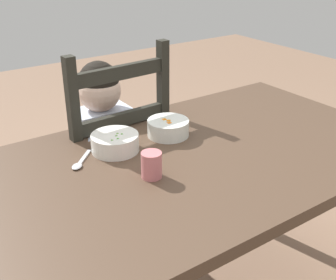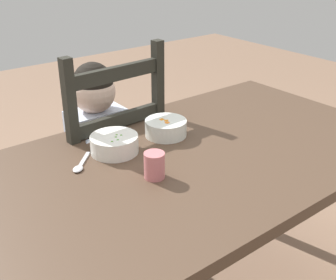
{
  "view_description": "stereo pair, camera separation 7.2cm",
  "coord_description": "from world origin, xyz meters",
  "px_view_note": "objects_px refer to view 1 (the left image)",
  "views": [
    {
      "loc": [
        -0.73,
        -0.98,
        1.41
      ],
      "look_at": [
        -0.02,
        0.05,
        0.81
      ],
      "focal_mm": 45.82,
      "sensor_mm": 36.0,
      "label": 1
    },
    {
      "loc": [
        -0.79,
        -0.93,
        1.41
      ],
      "look_at": [
        -0.02,
        0.05,
        0.81
      ],
      "focal_mm": 45.82,
      "sensor_mm": 36.0,
      "label": 2
    }
  ],
  "objects_px": {
    "child_figure": "(106,142)",
    "spoon": "(79,163)",
    "dining_chair": "(109,174)",
    "bowl_of_peas": "(115,142)",
    "drinking_cup": "(152,165)",
    "dining_table": "(183,184)",
    "bowl_of_carrots": "(168,127)"
  },
  "relations": [
    {
      "from": "child_figure",
      "to": "spoon",
      "type": "xyz_separation_m",
      "value": [
        -0.25,
        -0.31,
        0.12
      ]
    },
    {
      "from": "dining_chair",
      "to": "bowl_of_peas",
      "type": "relative_size",
      "value": 6.7
    },
    {
      "from": "drinking_cup",
      "to": "child_figure",
      "type": "bearing_deg",
      "value": 78.83
    },
    {
      "from": "dining_chair",
      "to": "child_figure",
      "type": "bearing_deg",
      "value": -137.79
    },
    {
      "from": "bowl_of_peas",
      "to": "drinking_cup",
      "type": "relative_size",
      "value": 1.97
    },
    {
      "from": "dining_table",
      "to": "bowl_of_peas",
      "type": "relative_size",
      "value": 9.89
    },
    {
      "from": "child_figure",
      "to": "spoon",
      "type": "relative_size",
      "value": 8.66
    },
    {
      "from": "child_figure",
      "to": "bowl_of_carrots",
      "type": "height_order",
      "value": "child_figure"
    },
    {
      "from": "dining_chair",
      "to": "spoon",
      "type": "distance_m",
      "value": 0.49
    },
    {
      "from": "dining_table",
      "to": "spoon",
      "type": "bearing_deg",
      "value": 153.36
    },
    {
      "from": "dining_chair",
      "to": "spoon",
      "type": "bearing_deg",
      "value": -128.16
    },
    {
      "from": "dining_chair",
      "to": "child_figure",
      "type": "distance_m",
      "value": 0.15
    },
    {
      "from": "dining_chair",
      "to": "bowl_of_carrots",
      "type": "bearing_deg",
      "value": -70.58
    },
    {
      "from": "drinking_cup",
      "to": "bowl_of_carrots",
      "type": "bearing_deg",
      "value": 45.84
    },
    {
      "from": "bowl_of_peas",
      "to": "drinking_cup",
      "type": "xyz_separation_m",
      "value": [
        0.01,
        -0.21,
        0.01
      ]
    },
    {
      "from": "dining_table",
      "to": "dining_chair",
      "type": "height_order",
      "value": "dining_chair"
    },
    {
      "from": "dining_chair",
      "to": "dining_table",
      "type": "bearing_deg",
      "value": -84.34
    },
    {
      "from": "dining_table",
      "to": "child_figure",
      "type": "relative_size",
      "value": 1.6
    },
    {
      "from": "child_figure",
      "to": "bowl_of_peas",
      "type": "distance_m",
      "value": 0.34
    },
    {
      "from": "bowl_of_peas",
      "to": "drinking_cup",
      "type": "bearing_deg",
      "value": -88.07
    },
    {
      "from": "bowl_of_carrots",
      "to": "spoon",
      "type": "bearing_deg",
      "value": -176.55
    },
    {
      "from": "child_figure",
      "to": "bowl_of_carrots",
      "type": "bearing_deg",
      "value": -69.92
    },
    {
      "from": "dining_table",
      "to": "spoon",
      "type": "height_order",
      "value": "spoon"
    },
    {
      "from": "dining_chair",
      "to": "drinking_cup",
      "type": "relative_size",
      "value": 13.2
    },
    {
      "from": "spoon",
      "to": "drinking_cup",
      "type": "xyz_separation_m",
      "value": [
        0.15,
        -0.19,
        0.04
      ]
    },
    {
      "from": "bowl_of_peas",
      "to": "dining_table",
      "type": "bearing_deg",
      "value": -47.33
    },
    {
      "from": "child_figure",
      "to": "drinking_cup",
      "type": "relative_size",
      "value": 12.17
    },
    {
      "from": "bowl_of_peas",
      "to": "bowl_of_carrots",
      "type": "distance_m",
      "value": 0.21
    },
    {
      "from": "bowl_of_peas",
      "to": "dining_chair",
      "type": "bearing_deg",
      "value": 69.59
    },
    {
      "from": "bowl_of_peas",
      "to": "bowl_of_carrots",
      "type": "relative_size",
      "value": 1.06
    },
    {
      "from": "dining_chair",
      "to": "drinking_cup",
      "type": "xyz_separation_m",
      "value": [
        -0.1,
        -0.51,
        0.31
      ]
    },
    {
      "from": "dining_chair",
      "to": "bowl_of_peas",
      "type": "height_order",
      "value": "dining_chair"
    }
  ]
}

